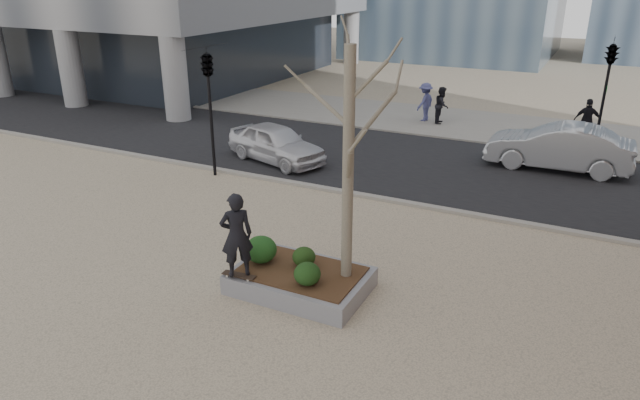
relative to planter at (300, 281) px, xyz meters
The scene contains 18 objects.
ground 1.02m from the planter, behind, with size 120.00×120.00×0.00m, color tan.
street 10.05m from the planter, 95.71° to the left, with size 60.00×8.00×0.02m, color black.
far_sidewalk 17.03m from the planter, 93.37° to the left, with size 60.00×6.00×0.02m, color gray.
planter is the anchor object (origin of this frame).
planter_mulch 0.25m from the planter, ahead, with size 2.70×1.70×0.04m, color #382314.
sycamore_tree 3.71m from the planter, 16.70° to the left, with size 2.80×2.80×6.60m, color gray, non-canonical shape.
shrub_left 1.17m from the planter, behind, with size 0.74×0.74×0.63m, color #123915.
shrub_middle 0.55m from the planter, 97.47° to the left, with size 0.53×0.53×0.45m, color black.
shrub_right 0.81m from the planter, 47.29° to the right, with size 0.59×0.59×0.50m, color black.
skateboard 1.40m from the planter, 143.09° to the right, with size 0.78×0.20×0.07m, color black, non-canonical shape.
skateboarder 1.87m from the planter, 143.09° to the right, with size 0.70×0.46×1.93m, color black.
police_car 9.55m from the planter, 123.89° to the left, with size 1.69×4.21×1.43m, color silver.
car_silver 12.53m from the planter, 69.80° to the left, with size 1.76×5.03×1.66m, color #A9ACB1.
pedestrian_a 16.62m from the planter, 94.53° to the left, with size 0.84×0.65×1.72m, color black.
pedestrian_b 16.81m from the planter, 97.39° to the left, with size 1.18×0.68×1.83m, color #46497E.
pedestrian_c 16.96m from the planter, 72.70° to the left, with size 1.07×0.44×1.82m, color black.
traffic_light_near 8.82m from the planter, 139.25° to the left, with size 0.60×2.48×4.50m, color black, non-canonical shape.
traffic_light_far 15.73m from the planter, 69.36° to the left, with size 0.60×2.48×4.50m, color black, non-canonical shape.
Camera 1 is at (6.47, -9.95, 6.76)m, focal length 32.00 mm.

